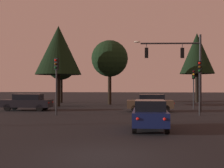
{
  "coord_description": "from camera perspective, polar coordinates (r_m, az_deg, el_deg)",
  "views": [
    {
      "loc": [
        1.41,
        -9.66,
        2.21
      ],
      "look_at": [
        -1.76,
        19.29,
        2.44
      ],
      "focal_mm": 49.67,
      "sensor_mm": 36.0,
      "label": 1
    }
  ],
  "objects": [
    {
      "name": "ground_plane",
      "position": [
        34.26,
        3.88,
        -4.16
      ],
      "size": [
        168.0,
        168.0,
        0.0
      ],
      "primitive_type": "plane",
      "color": "black",
      "rests_on": "ground"
    },
    {
      "name": "traffic_signal_mast_arm",
      "position": [
        28.0,
        12.66,
        4.28
      ],
      "size": [
        5.91,
        0.67,
        6.78
      ],
      "color": "#232326",
      "rests_on": "ground"
    },
    {
      "name": "traffic_light_corner_left",
      "position": [
        31.32,
        14.78,
        0.53
      ],
      "size": [
        0.33,
        0.37,
        3.84
      ],
      "color": "#232326",
      "rests_on": "ground"
    },
    {
      "name": "traffic_light_corner_right",
      "position": [
        24.21,
        -10.21,
        1.68
      ],
      "size": [
        0.35,
        0.38,
        4.39
      ],
      "color": "#232326",
      "rests_on": "ground"
    },
    {
      "name": "traffic_light_median",
      "position": [
        24.39,
        15.82,
        1.28
      ],
      "size": [
        0.34,
        0.37,
        4.14
      ],
      "color": "#232326",
      "rests_on": "ground"
    },
    {
      "name": "car_nearside_lane",
      "position": [
        15.91,
        7.01,
        -5.57
      ],
      "size": [
        1.75,
        3.99,
        1.52
      ],
      "color": "#0F1947",
      "rests_on": "ground"
    },
    {
      "name": "car_crossing_left",
      "position": [
        27.44,
        7.06,
        -3.42
      ],
      "size": [
        4.14,
        1.91,
        1.52
      ],
      "color": "#473828",
      "rests_on": "ground"
    },
    {
      "name": "car_crossing_right",
      "position": [
        29.44,
        -15.36,
        -3.2
      ],
      "size": [
        4.6,
        1.75,
        1.52
      ],
      "color": "black",
      "rests_on": "ground"
    },
    {
      "name": "tree_behind_sign",
      "position": [
        34.84,
        -9.84,
        6.13
      ],
      "size": [
        5.09,
        5.09,
        8.92
      ],
      "color": "black",
      "rests_on": "ground"
    },
    {
      "name": "tree_left_far",
      "position": [
        44.99,
        15.37,
        5.41
      ],
      "size": [
        4.8,
        4.8,
        9.68
      ],
      "color": "black",
      "rests_on": "ground"
    },
    {
      "name": "tree_center_horizon",
      "position": [
        38.0,
        -0.43,
        4.67
      ],
      "size": [
        4.48,
        4.48,
        7.88
      ],
      "color": "black",
      "rests_on": "ground"
    },
    {
      "name": "tree_right_cluster",
      "position": [
        42.7,
        -9.33,
        3.33
      ],
      "size": [
        3.87,
        3.87,
        6.99
      ],
      "color": "black",
      "rests_on": "ground"
    }
  ]
}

